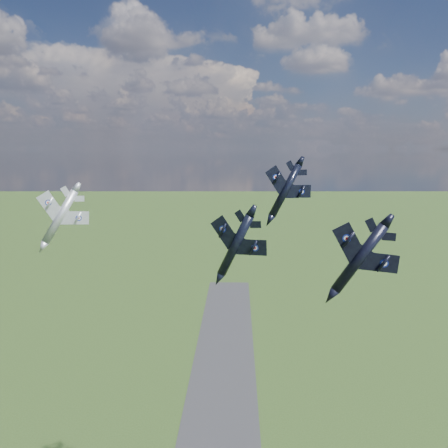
# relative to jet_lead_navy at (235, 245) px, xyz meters

# --- Properties ---
(jet_lead_navy) EXTENTS (14.38, 16.75, 7.08)m
(jet_lead_navy) POSITION_rel_jet_lead_navy_xyz_m (0.00, 0.00, 0.00)
(jet_lead_navy) COLOR black
(jet_right_navy) EXTENTS (11.46, 15.07, 7.97)m
(jet_right_navy) POSITION_rel_jet_lead_navy_xyz_m (15.78, -9.75, 0.56)
(jet_right_navy) COLOR black
(jet_high_navy) EXTENTS (13.39, 16.30, 7.45)m
(jet_high_navy) POSITION_rel_jet_lead_navy_xyz_m (8.98, 15.77, 6.79)
(jet_high_navy) COLOR black
(jet_left_silver) EXTENTS (15.82, 17.93, 8.20)m
(jet_left_silver) POSITION_rel_jet_lead_navy_xyz_m (-32.29, 14.07, 2.02)
(jet_left_silver) COLOR #B1B2BC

